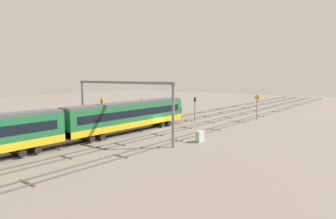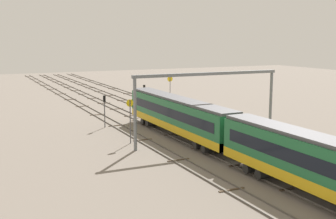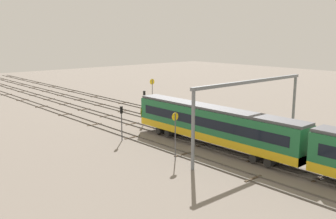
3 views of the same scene
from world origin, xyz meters
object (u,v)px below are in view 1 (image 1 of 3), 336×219
signal_light_trackside_departure (195,106)px  relay_cabinet (200,137)px  speed_sign_near_foreground (102,110)px  speed_sign_far_trackside (257,103)px  signal_light_trackside_approach (142,107)px  overhead_gantry (122,95)px

signal_light_trackside_departure → relay_cabinet: 18.27m
speed_sign_near_foreground → relay_cabinet: (1.44, -18.78, -2.57)m
speed_sign_near_foreground → speed_sign_far_trackside: bearing=-34.4°
speed_sign_near_foreground → signal_light_trackside_departure: bearing=-27.5°
speed_sign_far_trackside → signal_light_trackside_approach: 23.42m
overhead_gantry → signal_light_trackside_approach: bearing=32.5°
signal_light_trackside_approach → speed_sign_far_trackside: bearing=-48.4°
signal_light_trackside_departure → relay_cabinet: size_ratio=3.26×
speed_sign_near_foreground → speed_sign_far_trackside: speed_sign_far_trackside is taller
signal_light_trackside_approach → relay_cabinet: bearing=-114.6°
overhead_gantry → speed_sign_near_foreground: 9.63m
signal_light_trackside_departure → relay_cabinet: signal_light_trackside_departure is taller
speed_sign_far_trackside → signal_light_trackside_approach: speed_sign_far_trackside is taller
speed_sign_near_foreground → overhead_gantry: bearing=-111.3°
signal_light_trackside_approach → signal_light_trackside_departure: size_ratio=0.91×
speed_sign_near_foreground → signal_light_trackside_approach: speed_sign_near_foreground is taller
overhead_gantry → signal_light_trackside_departure: bearing=0.1°
overhead_gantry → speed_sign_near_foreground: (3.33, 8.53, -2.98)m
speed_sign_far_trackside → signal_light_trackside_approach: bearing=131.6°
overhead_gantry → speed_sign_far_trackside: 30.40m
speed_sign_far_trackside → signal_light_trackside_departure: (-9.26, 9.02, -0.33)m
speed_sign_far_trackside → signal_light_trackside_departure: bearing=135.7°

